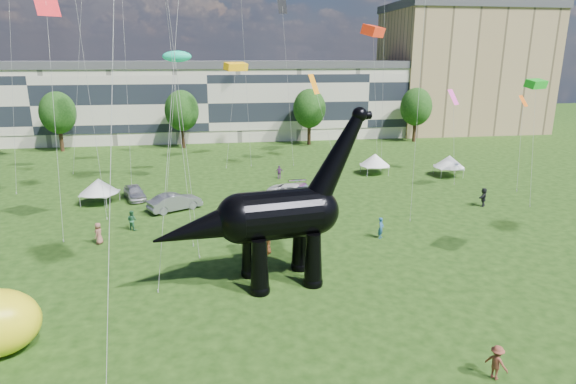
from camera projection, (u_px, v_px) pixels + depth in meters
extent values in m
plane|color=#16330C|center=(355.00, 315.00, 26.83)|extent=(220.00, 220.00, 0.00)
cube|color=beige|center=(208.00, 103.00, 82.92)|extent=(78.00, 11.00, 12.00)
cube|color=tan|center=(462.00, 72.00, 91.56)|extent=(28.00, 18.00, 22.00)
cylinder|color=#382314|center=(61.00, 141.00, 72.29)|extent=(0.56, 0.56, 3.20)
ellipsoid|color=#14380F|center=(57.00, 109.00, 71.00)|extent=(5.20, 5.20, 6.24)
cylinder|color=#382314|center=(183.00, 138.00, 74.97)|extent=(0.56, 0.56, 3.20)
ellipsoid|color=#14380F|center=(182.00, 107.00, 73.68)|extent=(5.20, 5.20, 6.24)
cylinder|color=#382314|center=(309.00, 135.00, 77.95)|extent=(0.56, 0.56, 3.20)
ellipsoid|color=#14380F|center=(309.00, 105.00, 76.66)|extent=(5.20, 5.20, 6.24)
cylinder|color=#382314|center=(414.00, 132.00, 80.63)|extent=(0.56, 0.56, 3.20)
ellipsoid|color=#14380F|center=(416.00, 104.00, 79.35)|extent=(5.20, 5.20, 6.24)
cone|color=black|center=(260.00, 267.00, 28.83)|extent=(1.35, 1.35, 3.44)
sphere|color=black|center=(260.00, 290.00, 29.24)|extent=(1.26, 1.26, 1.26)
cone|color=black|center=(250.00, 251.00, 31.15)|extent=(1.35, 1.35, 3.44)
sphere|color=black|center=(250.00, 273.00, 31.56)|extent=(1.26, 1.26, 1.26)
cone|color=black|center=(313.00, 260.00, 29.83)|extent=(1.35, 1.35, 3.44)
sphere|color=black|center=(313.00, 282.00, 30.25)|extent=(1.26, 1.26, 1.26)
cone|color=black|center=(300.00, 245.00, 32.15)|extent=(1.35, 1.35, 3.44)
sphere|color=black|center=(300.00, 266.00, 32.56)|extent=(1.26, 1.26, 1.26)
cylinder|color=black|center=(279.00, 214.00, 29.70)|extent=(5.23, 3.79, 3.10)
sphere|color=black|center=(241.00, 218.00, 29.00)|extent=(3.10, 3.10, 3.10)
sphere|color=black|center=(315.00, 211.00, 30.40)|extent=(2.98, 2.98, 2.98)
cone|color=black|center=(337.00, 158.00, 29.90)|extent=(4.53, 2.35, 6.08)
sphere|color=black|center=(360.00, 115.00, 29.59)|extent=(0.96, 0.96, 0.96)
cylinder|color=black|center=(365.00, 115.00, 29.71)|extent=(0.87, 0.62, 0.51)
cone|color=black|center=(202.00, 228.00, 28.42)|extent=(6.37, 3.30, 3.37)
imported|color=#B7B7BC|center=(135.00, 192.00, 48.23)|extent=(3.01, 4.60, 1.46)
imported|color=gray|center=(175.00, 202.00, 44.75)|extent=(5.18, 3.90, 1.63)
imported|color=white|center=(296.00, 193.00, 47.73)|extent=(6.45, 4.75, 1.63)
imported|color=#595960|center=(302.00, 193.00, 47.76)|extent=(2.27, 5.44, 1.57)
cube|color=white|center=(374.00, 166.00, 58.56)|extent=(2.87, 2.87, 0.11)
cone|color=white|center=(375.00, 159.00, 58.35)|extent=(3.64, 3.64, 1.42)
cylinder|color=#999999|center=(367.00, 173.00, 57.23)|extent=(0.06, 0.06, 1.04)
cylinder|color=#999999|center=(389.00, 172.00, 57.65)|extent=(0.06, 0.06, 1.04)
cylinder|color=#999999|center=(360.00, 168.00, 59.75)|extent=(0.06, 0.06, 1.04)
cylinder|color=#999999|center=(381.00, 167.00, 60.17)|extent=(0.06, 0.06, 1.04)
cube|color=white|center=(449.00, 167.00, 57.63)|extent=(3.16, 3.16, 0.11)
cone|color=white|center=(449.00, 161.00, 57.43)|extent=(4.01, 4.01, 1.41)
cylinder|color=#999999|center=(441.00, 174.00, 56.47)|extent=(0.06, 0.06, 1.04)
cylinder|color=#999999|center=(463.00, 174.00, 56.54)|extent=(0.06, 0.06, 1.04)
cylinder|color=#999999|center=(434.00, 169.00, 59.01)|extent=(0.06, 0.06, 1.04)
cylinder|color=#999999|center=(455.00, 169.00, 59.08)|extent=(0.06, 0.06, 1.04)
cube|color=silver|center=(100.00, 193.00, 46.74)|extent=(3.55, 3.55, 0.11)
cone|color=silver|center=(99.00, 186.00, 46.53)|extent=(4.50, 4.50, 1.43)
cylinder|color=#999999|center=(80.00, 202.00, 45.78)|extent=(0.06, 0.06, 1.05)
cylinder|color=#999999|center=(106.00, 203.00, 45.45)|extent=(0.06, 0.06, 1.05)
cylinder|color=#999999|center=(94.00, 194.00, 48.33)|extent=(0.06, 0.06, 1.05)
cylinder|color=#999999|center=(120.00, 195.00, 48.00)|extent=(0.06, 0.06, 1.05)
imported|color=#2B6D42|center=(132.00, 220.00, 39.69)|extent=(1.03, 0.97, 1.69)
imported|color=#964C25|center=(266.00, 242.00, 34.85)|extent=(1.04, 1.08, 1.86)
imported|color=brown|center=(496.00, 362.00, 21.34)|extent=(1.07, 1.21, 1.62)
imported|color=#26588C|center=(381.00, 228.00, 37.90)|extent=(0.70, 0.74, 1.70)
imported|color=black|center=(483.00, 197.00, 45.94)|extent=(1.55, 1.61, 1.83)
imported|color=#70367B|center=(279.00, 172.00, 56.32)|extent=(0.94, 0.44, 1.57)
imported|color=#915848|center=(99.00, 233.00, 36.72)|extent=(0.75, 0.95, 1.70)
plane|color=orange|center=(314.00, 84.00, 62.31)|extent=(2.21, 2.79, 2.51)
cube|color=#17991B|center=(536.00, 84.00, 47.60)|extent=(2.76, 2.20, 0.99)
plane|color=#E940AD|center=(453.00, 97.00, 54.81)|extent=(2.10, 2.02, 1.68)
plane|color=black|center=(282.00, 6.00, 62.73)|extent=(1.92, 1.23, 1.90)
cube|color=red|center=(373.00, 31.00, 64.36)|extent=(4.20, 4.51, 1.71)
plane|color=#E2550B|center=(523.00, 101.00, 52.23)|extent=(1.59, 1.45, 1.16)
ellipsoid|color=#0DC790|center=(177.00, 56.00, 50.71)|extent=(2.92, 3.20, 1.17)
plane|color=red|center=(46.00, 1.00, 39.53)|extent=(2.72, 2.32, 2.41)
cube|color=#F4A60C|center=(236.00, 67.00, 62.21)|extent=(3.28, 2.71, 1.16)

